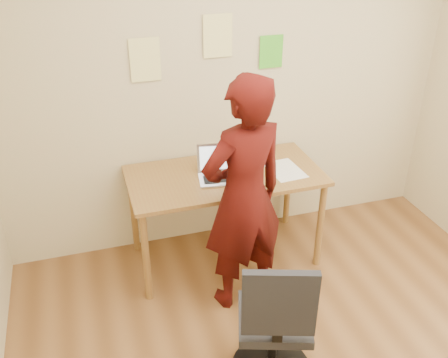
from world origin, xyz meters
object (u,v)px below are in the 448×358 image
object	(u,v)px
desk	(225,184)
person	(244,198)
phone	(258,183)
office_chair	(275,330)
laptop	(219,171)

from	to	relation	value
desk	person	xyz separation A→B (m)	(-0.02, -0.47, 0.16)
phone	office_chair	distance (m)	1.08
laptop	office_chair	size ratio (longest dim) A/B	0.37
desk	laptop	distance (m)	0.15
desk	office_chair	bearing A→B (deg)	-93.82
desk	phone	xyz separation A→B (m)	(0.18, -0.21, 0.09)
person	laptop	bearing A→B (deg)	-100.08
desk	person	world-z (taller)	person
desk	office_chair	world-z (taller)	office_chair
laptop	person	xyz separation A→B (m)	(0.03, -0.44, 0.03)
phone	desk	bearing A→B (deg)	129.90
phone	person	world-z (taller)	person
desk	laptop	size ratio (longest dim) A/B	4.18
laptop	office_chair	bearing A→B (deg)	-82.40
laptop	person	distance (m)	0.44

